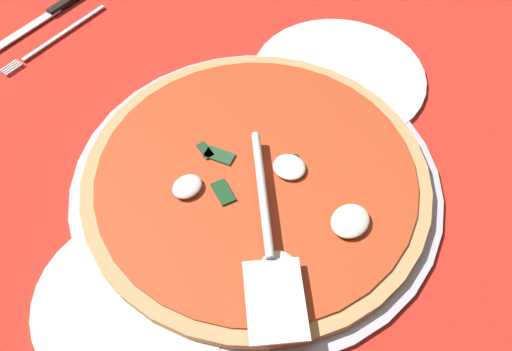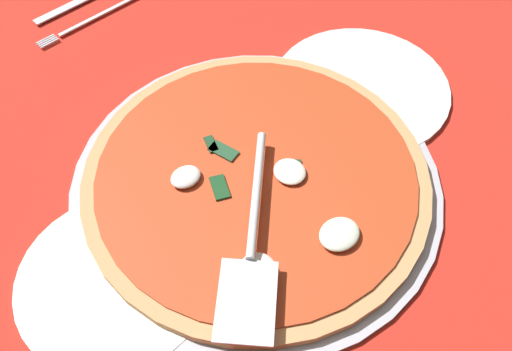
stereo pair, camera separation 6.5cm
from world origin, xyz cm
name	(u,v)px [view 1 (the left image)]	position (x,y,z in cm)	size (l,w,h in cm)	color
ground_plane	(244,165)	(0.00, 0.00, -0.40)	(114.08, 114.08, 0.80)	red
checker_pattern	(244,163)	(0.00, 0.00, 0.05)	(114.08, 114.08, 0.10)	white
pizza_pan	(256,183)	(1.61, 3.40, 0.56)	(44.68, 44.68, 0.91)	#B4B1BD
dinner_plate_left	(339,77)	(-19.81, 0.11, 0.60)	(24.35, 24.35, 1.00)	white
dinner_plate_right	(134,300)	(21.46, 3.85, 0.60)	(21.20, 21.20, 1.00)	white
pizza	(257,177)	(1.66, 3.55, 1.81)	(41.49, 41.49, 2.75)	tan
pizza_server	(268,240)	(8.26, 11.00, 4.09)	(20.07, 21.04, 1.00)	silver
place_setting_near	(52,28)	(0.48, -39.26, 0.45)	(21.18, 12.59, 1.40)	silver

